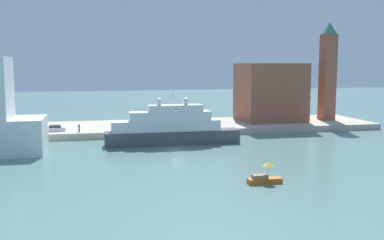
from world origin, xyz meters
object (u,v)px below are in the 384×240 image
at_px(parked_car, 56,129).
at_px(mooring_bollard, 149,129).
at_px(large_yacht, 171,128).
at_px(small_motorboat, 264,177).
at_px(bell_tower, 328,68).
at_px(harbor_building, 270,92).
at_px(person_figure, 79,128).

relative_size(parked_car, mooring_bollard, 6.08).
xyz_separation_m(large_yacht, small_motorboat, (7.63, -32.54, -2.39)).
bearing_deg(mooring_bollard, parked_car, 170.30).
height_order(small_motorboat, bell_tower, bell_tower).
distance_m(harbor_building, bell_tower, 16.79).
height_order(small_motorboat, mooring_bollard, small_motorboat).
height_order(small_motorboat, parked_car, small_motorboat).
relative_size(parked_car, person_figure, 2.25).
height_order(parked_car, person_figure, person_figure).
distance_m(large_yacht, small_motorboat, 33.51).
height_order(small_motorboat, harbor_building, harbor_building).
relative_size(large_yacht, person_figure, 15.12).
bearing_deg(harbor_building, bell_tower, -8.18).
bearing_deg(parked_car, large_yacht, -30.24).
xyz_separation_m(large_yacht, person_figure, (-18.64, 11.24, -0.99)).
height_order(large_yacht, harbor_building, harbor_building).
xyz_separation_m(bell_tower, mooring_bollard, (-49.34, -9.77, -13.52)).
xyz_separation_m(large_yacht, parked_car, (-23.81, 13.88, -1.26)).
relative_size(small_motorboat, parked_car, 1.15).
distance_m(harbor_building, person_figure, 50.96).
xyz_separation_m(small_motorboat, person_figure, (-26.27, 43.78, 1.40)).
relative_size(small_motorboat, mooring_bollard, 7.01).
height_order(harbor_building, person_figure, harbor_building).
distance_m(parked_car, mooring_bollard, 20.81).
relative_size(person_figure, mooring_bollard, 2.70).
bearing_deg(large_yacht, small_motorboat, -76.80).
relative_size(small_motorboat, person_figure, 2.60).
distance_m(large_yacht, bell_tower, 51.67).
bearing_deg(person_figure, parked_car, 152.93).
distance_m(bell_tower, mooring_bollard, 52.08).
distance_m(person_figure, mooring_bollard, 15.38).
bearing_deg(person_figure, bell_tower, 7.83).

